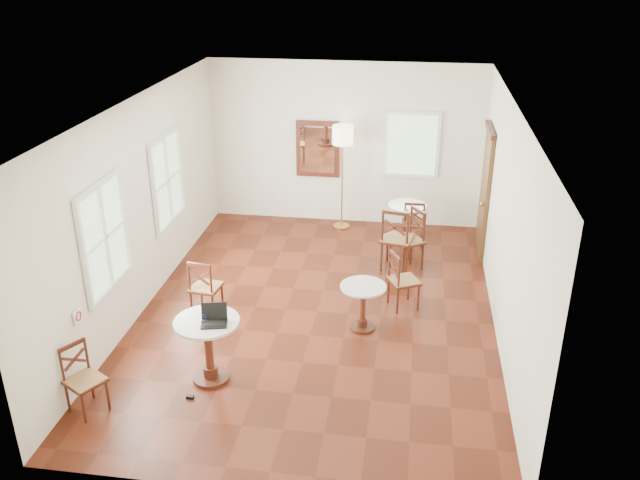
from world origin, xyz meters
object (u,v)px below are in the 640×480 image
Objects in this scene: cafe_table_near at (208,343)px; power_adapter at (190,397)px; chair_back_a at (413,223)px; water_glass at (204,317)px; chair_near_a at (205,287)px; chair_back_b at (408,240)px; navy_mug at (205,317)px; cafe_table_mid at (363,302)px; cafe_table_back at (407,219)px; chair_near_b at (84,379)px; chair_mid_a at (397,239)px; laptop at (214,318)px; chair_mid_b at (402,280)px; floor_lamp at (343,142)px; mouse at (205,321)px.

cafe_table_near reaches higher than power_adapter.
water_glass is at bearing 59.20° from chair_back_a.
cafe_table_near is 1.58m from chair_near_a.
chair_back_b is at bearing 83.67° from chair_back_a.
cafe_table_near is 0.36m from navy_mug.
cafe_table_mid is 3.05m from cafe_table_back.
power_adapter is (1.08, 0.36, -0.39)m from chair_near_b.
chair_back_b is (0.19, 0.07, -0.04)m from chair_mid_a.
chair_near_b is at bearing -148.14° from cafe_table_near.
water_glass is (0.48, -1.48, 0.44)m from chair_near_a.
navy_mug reaches higher than cafe_table_near.
cafe_table_back is at bearing -2.97° from chair_near_b.
chair_near_a is 1.62m from navy_mug.
cafe_table_near is 0.38m from laptop.
chair_mid_b is at bearing -90.07° from cafe_table_back.
laptop is (-1.62, -1.45, 0.47)m from cafe_table_mid.
floor_lamp is at bearing 77.59° from power_adapter.
cafe_table_near is 4.97m from cafe_table_back.
mouse reaches higher than chair_near_b.
chair_back_a is 8.08× the size of navy_mug.
cafe_table_mid is at bearing 89.89° from chair_mid_a.
laptop is (1.32, 0.73, 0.47)m from chair_near_b.
chair_mid_b is at bearing 37.96° from mouse.
laptop is 0.13m from navy_mug.
cafe_table_mid is 0.67× the size of chair_back_b.
chair_back_b is at bearing 55.80° from water_glass.
chair_near_a reaches higher than chair_near_b.
power_adapter is at bearing -106.06° from navy_mug.
chair_mid_b is at bearing -67.00° from floor_lamp.
chair_back_b is 4.55m from power_adapter.
chair_back_b reaches higher than cafe_table_mid.
floor_lamp reaches higher than chair_near_a.
chair_mid_b reaches higher than cafe_table_near.
cafe_table_back is 6.24m from chair_near_b.
chair_near_a is (-0.51, 1.49, -0.08)m from cafe_table_near.
chair_mid_a is (2.11, 3.35, 0.02)m from cafe_table_near.
cafe_table_mid is 1.96m from chair_mid_a.
mouse is (-2.24, -2.15, 0.41)m from chair_mid_b.
chair_near_a is 1.03× the size of chair_back_a.
chair_back_a is (0.26, 0.96, -0.11)m from chair_mid_a.
chair_back_b is at bearing 57.55° from power_adapter.
chair_mid_b is 3.05m from laptop.
laptop is at bearing -115.61° from cafe_table_back.
cafe_table_mid is 7.76× the size of power_adapter.
chair_near_b is 1.50m from navy_mug.
chair_near_a is 8.32× the size of navy_mug.
water_glass is (-1.75, -1.42, 0.46)m from cafe_table_mid.
water_glass is at bearing 108.82° from mouse.
laptop reaches higher than chair_back_b.
chair_near_b is 8.33× the size of mouse.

